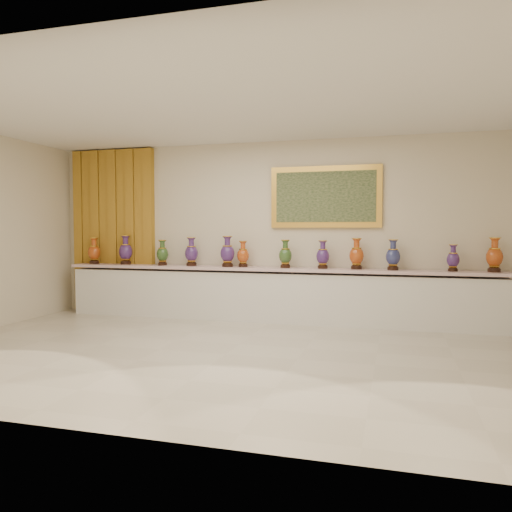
% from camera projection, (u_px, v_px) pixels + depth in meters
% --- Properties ---
extents(ground, '(8.00, 8.00, 0.00)m').
position_uv_depth(ground, '(226.00, 354.00, 6.09)').
color(ground, beige).
rests_on(ground, ground).
extents(room, '(8.00, 8.00, 8.00)m').
position_uv_depth(room, '(144.00, 226.00, 9.01)').
color(room, beige).
rests_on(room, ground).
extents(counter, '(7.28, 0.48, 0.90)m').
position_uv_depth(counter, '(271.00, 295.00, 8.25)').
color(counter, white).
rests_on(counter, ground).
extents(vase_0, '(0.28, 0.28, 0.48)m').
position_uv_depth(vase_0, '(94.00, 252.00, 9.08)').
color(vase_0, black).
rests_on(vase_0, counter).
extents(vase_1, '(0.31, 0.31, 0.52)m').
position_uv_depth(vase_1, '(126.00, 251.00, 8.96)').
color(vase_1, black).
rests_on(vase_1, counter).
extents(vase_2, '(0.27, 0.27, 0.44)m').
position_uv_depth(vase_2, '(163.00, 254.00, 8.71)').
color(vase_2, black).
rests_on(vase_2, counter).
extents(vase_3, '(0.25, 0.25, 0.49)m').
position_uv_depth(vase_3, '(191.00, 253.00, 8.59)').
color(vase_3, black).
rests_on(vase_3, counter).
extents(vase_4, '(0.29, 0.29, 0.52)m').
position_uv_depth(vase_4, '(227.00, 253.00, 8.36)').
color(vase_4, black).
rests_on(vase_4, counter).
extents(vase_5, '(0.25, 0.25, 0.44)m').
position_uv_depth(vase_5, '(243.00, 255.00, 8.34)').
color(vase_5, black).
rests_on(vase_5, counter).
extents(vase_6, '(0.26, 0.26, 0.46)m').
position_uv_depth(vase_6, '(285.00, 255.00, 8.11)').
color(vase_6, black).
rests_on(vase_6, counter).
extents(vase_7, '(0.22, 0.22, 0.45)m').
position_uv_depth(vase_7, '(323.00, 256.00, 7.98)').
color(vase_7, black).
rests_on(vase_7, counter).
extents(vase_8, '(0.30, 0.30, 0.49)m').
position_uv_depth(vase_8, '(357.00, 255.00, 7.85)').
color(vase_8, black).
rests_on(vase_8, counter).
extents(vase_9, '(0.22, 0.22, 0.47)m').
position_uv_depth(vase_9, '(393.00, 256.00, 7.68)').
color(vase_9, black).
rests_on(vase_9, counter).
extents(vase_10, '(0.22, 0.22, 0.40)m').
position_uv_depth(vase_10, '(453.00, 259.00, 7.45)').
color(vase_10, black).
rests_on(vase_10, counter).
extents(vase_11, '(0.27, 0.27, 0.51)m').
position_uv_depth(vase_11, '(494.00, 257.00, 7.31)').
color(vase_11, black).
rests_on(vase_11, counter).
extents(label_card, '(0.10, 0.06, 0.00)m').
position_uv_depth(label_card, '(183.00, 266.00, 8.50)').
color(label_card, white).
rests_on(label_card, counter).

